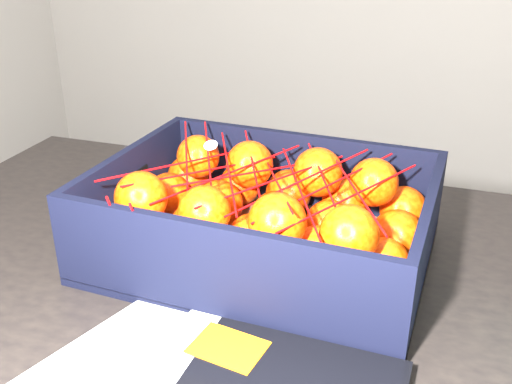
% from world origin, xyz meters
% --- Properties ---
extents(table, '(1.24, 0.86, 0.75)m').
position_xyz_m(table, '(0.13, -0.17, 0.65)').
color(table, black).
rests_on(table, ground).
extents(produce_crate, '(0.43, 0.32, 0.13)m').
position_xyz_m(produce_crate, '(0.10, -0.09, 0.79)').
color(produce_crate, brown).
rests_on(produce_crate, table).
extents(clementine_heap, '(0.41, 0.30, 0.12)m').
position_xyz_m(clementine_heap, '(0.10, -0.09, 0.81)').
color(clementine_heap, '#FF3D05').
rests_on(clementine_heap, produce_crate).
extents(mesh_net, '(0.36, 0.28, 0.09)m').
position_xyz_m(mesh_net, '(0.09, -0.10, 0.87)').
color(mesh_net, '#B30609').
rests_on(mesh_net, clementine_heap).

